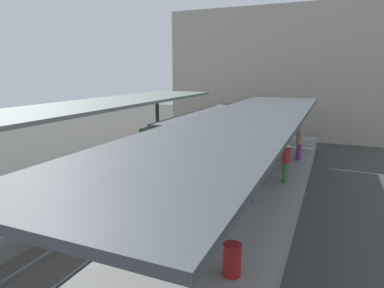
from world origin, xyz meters
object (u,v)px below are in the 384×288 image
passenger_near_bench (250,178)px  passenger_far_end (286,162)px  litter_bin (232,260)px  platform_sign (287,138)px  commuter_train (210,137)px  passenger_mid_platform (299,144)px  platform_bench (233,173)px

passenger_near_bench → passenger_far_end: bearing=71.0°
litter_bin → passenger_far_end: bearing=88.3°
passenger_far_end → passenger_near_bench: bearing=-109.0°
platform_sign → passenger_near_bench: size_ratio=1.30×
commuter_train → litter_bin: (5.03, -12.23, -0.33)m
litter_bin → passenger_mid_platform: bearing=88.2°
litter_bin → passenger_mid_platform: (0.36, 11.54, 0.47)m
platform_sign → litter_bin: 9.38m
platform_bench → passenger_far_end: passenger_far_end is taller
passenger_near_bench → platform_sign: bearing=81.3°
passenger_near_bench → passenger_mid_platform: 6.88m
platform_sign → passenger_near_bench: (-0.70, -4.56, -0.74)m
litter_bin → passenger_near_bench: passenger_near_bench is taller
commuter_train → passenger_mid_platform: (5.40, -0.69, 0.14)m
commuter_train → platform_sign: bearing=-30.2°
platform_bench → passenger_mid_platform: (2.24, 5.08, 0.40)m
platform_sign → passenger_near_bench: 4.67m
passenger_mid_platform → passenger_far_end: (-0.15, -4.10, 0.04)m
commuter_train → platform_bench: commuter_train is taller
platform_sign → passenger_far_end: 2.01m
passenger_near_bench → passenger_mid_platform: passenger_near_bench is taller
passenger_near_bench → passenger_mid_platform: bearing=81.0°
platform_bench → platform_sign: size_ratio=0.63×
platform_sign → commuter_train: bearing=149.8°
commuter_train → passenger_far_end: bearing=-42.4°
platform_bench → passenger_near_bench: size_ratio=0.82×
platform_bench → passenger_far_end: bearing=25.2°
passenger_near_bench → passenger_far_end: size_ratio=0.98×
platform_sign → platform_bench: bearing=-123.2°
platform_sign → litter_bin: bearing=-89.9°
platform_bench → passenger_mid_platform: 5.56m
platform_bench → passenger_mid_platform: bearing=66.2°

